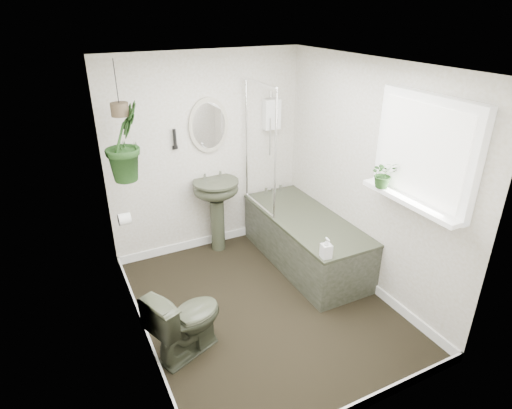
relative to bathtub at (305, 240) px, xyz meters
name	(u,v)px	position (x,y,z in m)	size (l,w,h in m)	color
floor	(263,306)	(-0.80, -0.50, -0.30)	(2.30, 2.80, 0.02)	#2D2519
ceiling	(265,63)	(-0.80, -0.50, 2.02)	(2.30, 2.80, 0.02)	white
wall_back	(207,155)	(-0.80, 0.91, 0.86)	(2.30, 0.02, 2.30)	silver
wall_front	(370,286)	(-0.80, -1.91, 0.86)	(2.30, 0.02, 2.30)	silver
wall_left	(130,229)	(-1.96, -0.50, 0.86)	(0.02, 2.80, 2.30)	silver
wall_right	(367,179)	(0.36, -0.50, 0.86)	(0.02, 2.80, 2.30)	silver
skirting	(263,302)	(-0.80, -0.50, -0.24)	(2.30, 2.80, 0.10)	white
bathtub	(305,240)	(0.00, 0.00, 0.00)	(0.72, 1.72, 0.58)	#323627
bath_screen	(260,148)	(-0.33, 0.49, 0.99)	(0.04, 0.72, 1.40)	silver
shower_box	(272,114)	(0.00, 0.84, 1.26)	(0.20, 0.10, 0.35)	white
oval_mirror	(209,125)	(-0.77, 0.87, 1.21)	(0.46, 0.03, 0.62)	#B1AA94
wall_sconce	(175,139)	(-1.17, 0.86, 1.11)	(0.04, 0.04, 0.22)	black
toilet_roll_holder	(124,219)	(-1.90, 0.20, 0.61)	(0.11, 0.11, 0.11)	white
window_recess	(425,151)	(0.29, -1.20, 1.36)	(0.08, 1.00, 0.90)	white
window_sill	(410,200)	(0.22, -1.20, 0.94)	(0.18, 1.00, 0.04)	white
window_blinds	(421,152)	(0.24, -1.20, 1.36)	(0.01, 0.86, 0.76)	white
toilet	(186,320)	(-1.65, -0.75, 0.04)	(0.37, 0.65, 0.66)	#323627
pedestal_sink	(217,215)	(-0.77, 0.73, 0.16)	(0.53, 0.45, 0.90)	#323627
sill_plant	(384,174)	(0.17, -0.91, 1.08)	(0.22, 0.19, 0.25)	black
hanging_plant	(124,142)	(-1.77, 0.45, 1.26)	(0.40, 0.32, 0.73)	black
soap_bottle	(326,248)	(-0.29, -0.78, 0.39)	(0.09, 0.09, 0.21)	black
hanging_pot	(120,109)	(-1.77, 0.45, 1.57)	(0.16, 0.16, 0.12)	#403424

